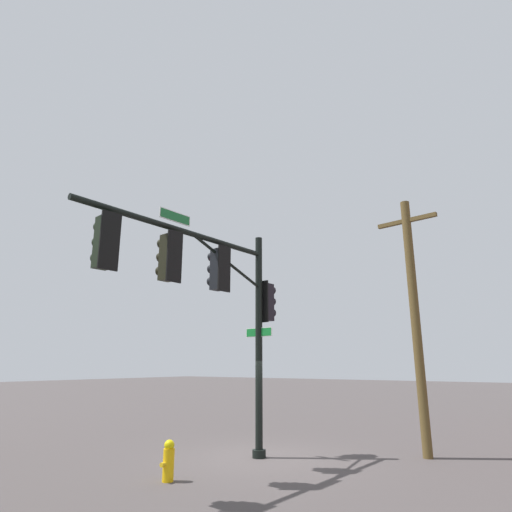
{
  "coord_description": "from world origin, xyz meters",
  "views": [
    {
      "loc": [
        10.16,
        6.97,
        2.4
      ],
      "look_at": [
        0.56,
        0.29,
        5.39
      ],
      "focal_mm": 29.91,
      "sensor_mm": 36.0,
      "label": 1
    }
  ],
  "objects": [
    {
      "name": "ground_plane",
      "position": [
        0.0,
        0.0,
        0.0
      ],
      "size": [
        120.0,
        120.0,
        0.0
      ],
      "primitive_type": "plane",
      "color": "#474040"
    },
    {
      "name": "signal_pole_assembly",
      "position": [
        1.9,
        -0.18,
        4.36
      ],
      "size": [
        6.55,
        1.22,
        6.11
      ],
      "color": "black",
      "rests_on": "ground_plane"
    },
    {
      "name": "utility_pole",
      "position": [
        -2.49,
        3.72,
        3.77
      ],
      "size": [
        0.34,
        1.8,
        7.23
      ],
      "color": "brown",
      "rests_on": "ground_plane"
    },
    {
      "name": "fire_hydrant",
      "position": [
        3.08,
        -0.24,
        0.41
      ],
      "size": [
        0.33,
        0.24,
        0.83
      ],
      "color": "#F0B40E",
      "rests_on": "ground_plane"
    }
  ]
}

